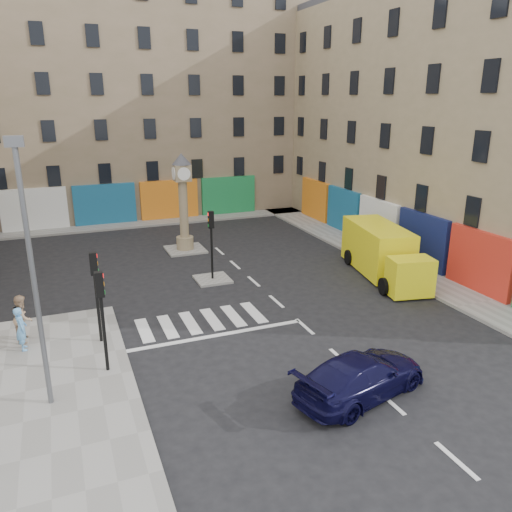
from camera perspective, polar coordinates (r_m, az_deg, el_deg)
ground at (r=21.05m, az=6.85°, el=-9.11°), size 120.00×120.00×0.00m
sidewalk_left at (r=17.26m, az=-25.06°, el=-17.04°), size 7.00×16.00×0.15m
sidewalk_right at (r=33.26m, az=11.86°, el=0.89°), size 2.60×30.00×0.15m
sidewalk_far at (r=40.07m, az=-13.73°, el=3.59°), size 32.00×2.40×0.15m
island_near at (r=27.12m, az=-4.98°, el=-2.66°), size 1.80×1.80×0.12m
island_far at (r=32.63m, az=-8.08°, el=0.74°), size 2.40×2.40×0.12m
building_right at (r=35.88m, az=21.38°, el=14.16°), size 10.00×30.00×16.00m
building_far at (r=44.73m, az=-15.70°, el=15.78°), size 32.00×10.00×17.00m
traffic_light_left_near at (r=17.97m, az=-17.24°, el=-5.46°), size 0.28×0.22×3.70m
traffic_light_left_far at (r=20.21m, az=-17.87°, el=-2.94°), size 0.28×0.22×3.70m
traffic_light_island at (r=26.36m, az=-5.13°, el=2.51°), size 0.28×0.22×3.70m
lamp_post at (r=15.92m, az=-24.27°, el=-0.88°), size 0.50×0.25×8.30m
clock_pillar at (r=31.80m, az=-8.34°, el=6.76°), size 1.20×1.20×6.10m
navy_sedan at (r=17.17m, az=11.95°, el=-13.23°), size 5.35×3.30×1.45m
yellow_van at (r=28.32m, az=14.25°, el=0.42°), size 3.61×7.60×2.66m
pedestrian_blue at (r=21.22m, az=-25.25°, el=-7.51°), size 0.49×0.68×1.74m
pedestrian_tan at (r=21.95m, az=-25.11°, el=-6.42°), size 0.78×0.97×1.91m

